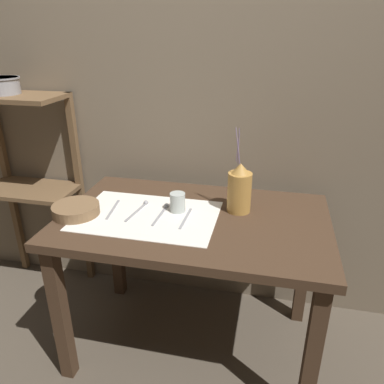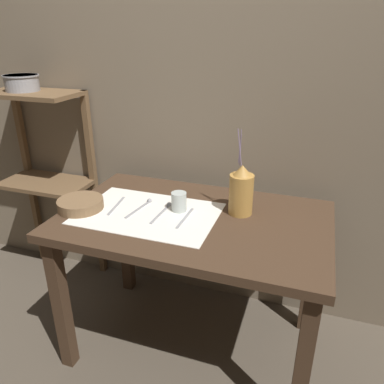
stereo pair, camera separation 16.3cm
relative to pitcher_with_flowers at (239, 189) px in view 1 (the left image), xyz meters
name	(u,v)px [view 1 (the left image)]	position (x,y,z in m)	size (l,w,h in m)	color
ground_plane	(193,342)	(-0.19, -0.10, -0.86)	(12.00, 12.00, 0.00)	brown
stone_wall_back	(214,98)	(-0.19, 0.38, 0.34)	(7.00, 0.06, 2.40)	#7A6B56
wooden_table	(194,236)	(-0.19, -0.10, -0.21)	(1.20, 0.75, 0.75)	#422D1E
wooden_shelf_unit	(29,160)	(-1.23, 0.22, -0.02)	(0.53, 0.30, 1.21)	brown
linen_cloth	(147,216)	(-0.39, -0.14, -0.11)	(0.62, 0.42, 0.00)	white
pitcher_with_flowers	(239,189)	(0.00, 0.00, 0.00)	(0.11, 0.11, 0.39)	#B7843D
wooden_bowl	(76,210)	(-0.71, -0.20, -0.08)	(0.21, 0.21, 0.05)	brown
glass_tumbler_near	(178,202)	(-0.27, -0.07, -0.06)	(0.07, 0.07, 0.09)	#B7C1BC
knife_center	(113,209)	(-0.57, -0.12, -0.10)	(0.04, 0.20, 0.00)	#939399
spoon_outer	(142,207)	(-0.45, -0.07, -0.10)	(0.05, 0.21, 0.02)	#939399
spoon_inner	(164,210)	(-0.34, -0.08, -0.10)	(0.03, 0.21, 0.02)	#939399
fork_inner	(186,218)	(-0.22, -0.14, -0.10)	(0.02, 0.20, 0.00)	#939399
metal_pot_large	(1,85)	(-1.28, 0.18, 0.40)	(0.19, 0.19, 0.09)	#939399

